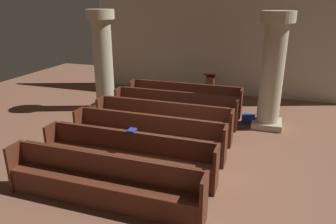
% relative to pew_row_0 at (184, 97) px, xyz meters
% --- Properties ---
extents(ground_plane, '(19.20, 19.20, 0.00)m').
position_rel_pew_row_0_xyz_m(ground_plane, '(0.61, -3.49, -0.50)').
color(ground_plane, brown).
extents(back_wall, '(10.00, 0.16, 4.50)m').
position_rel_pew_row_0_xyz_m(back_wall, '(0.61, 2.59, 1.75)').
color(back_wall, beige).
rests_on(back_wall, ground).
extents(pew_row_0, '(3.74, 0.46, 0.92)m').
position_rel_pew_row_0_xyz_m(pew_row_0, '(0.00, 0.00, 0.00)').
color(pew_row_0, '#562819').
rests_on(pew_row_0, ground).
extents(pew_row_1, '(3.74, 0.46, 0.92)m').
position_rel_pew_row_0_xyz_m(pew_row_1, '(0.00, -1.08, 0.00)').
color(pew_row_1, '#562819').
rests_on(pew_row_1, ground).
extents(pew_row_2, '(3.74, 0.47, 0.92)m').
position_rel_pew_row_0_xyz_m(pew_row_2, '(0.00, -2.16, 0.00)').
color(pew_row_2, '#562819').
rests_on(pew_row_2, ground).
extents(pew_row_3, '(3.74, 0.46, 0.92)m').
position_rel_pew_row_0_xyz_m(pew_row_3, '(0.00, -3.25, 0.00)').
color(pew_row_3, '#562819').
rests_on(pew_row_3, ground).
extents(pew_row_4, '(3.74, 0.46, 0.92)m').
position_rel_pew_row_0_xyz_m(pew_row_4, '(0.00, -4.33, 0.00)').
color(pew_row_4, '#562819').
rests_on(pew_row_4, ground).
extents(pew_row_5, '(3.74, 0.47, 0.92)m').
position_rel_pew_row_0_xyz_m(pew_row_5, '(0.00, -5.41, 0.00)').
color(pew_row_5, '#562819').
rests_on(pew_row_5, ground).
extents(pillar_aisle_side, '(0.89, 0.89, 3.24)m').
position_rel_pew_row_0_xyz_m(pillar_aisle_side, '(2.67, -0.57, 1.19)').
color(pillar_aisle_side, tan).
rests_on(pillar_aisle_side, ground).
extents(pillar_far_side, '(0.89, 0.89, 3.24)m').
position_rel_pew_row_0_xyz_m(pillar_far_side, '(-2.62, -0.54, 1.19)').
color(pillar_far_side, tan).
rests_on(pillar_far_side, ground).
extents(lectern, '(0.48, 0.45, 1.08)m').
position_rel_pew_row_0_xyz_m(lectern, '(0.61, 1.26, -0.04)').
color(lectern, '#562B1A').
rests_on(lectern, ground).
extents(hymn_book, '(0.16, 0.21, 0.04)m').
position_rel_pew_row_0_xyz_m(hymn_book, '(0.02, -4.14, 0.44)').
color(hymn_book, navy).
rests_on(hymn_book, pew_row_4).
extents(kneeler_box_blue, '(0.38, 0.29, 0.26)m').
position_rel_pew_row_0_xyz_m(kneeler_box_blue, '(2.14, -0.47, -0.37)').
color(kneeler_box_blue, navy).
rests_on(kneeler_box_blue, ground).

